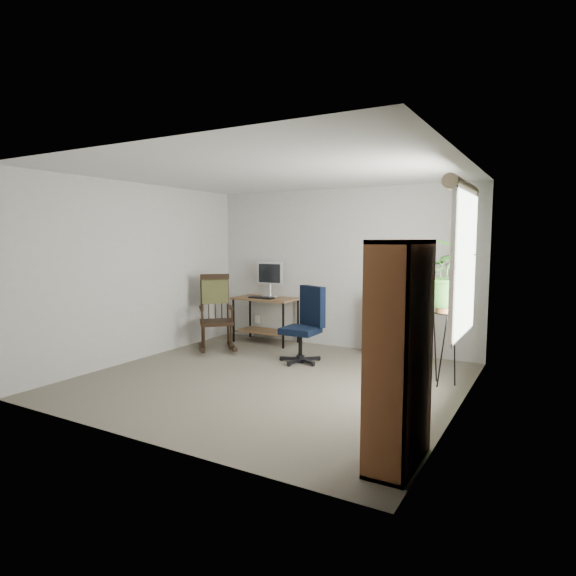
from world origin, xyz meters
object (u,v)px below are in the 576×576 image
Objects in this scene: office_chair at (300,324)px; rocking_chair at (216,312)px; desk at (266,320)px; low_bookshelf at (396,326)px; tall_bookshelf at (400,354)px.

office_chair is 1.44m from rocking_chair.
desk is 1.14× the size of low_bookshelf.
rocking_chair is at bearing -158.16° from office_chair.
office_chair is 1.39m from low_bookshelf.
low_bookshelf is (1.01, 0.95, -0.08)m from office_chair.
low_bookshelf is at bearing 3.30° from desk.
office_chair is at bearing -136.69° from low_bookshelf.
low_bookshelf is (2.44, 0.92, -0.13)m from rocking_chair.
desk is 4.35m from tall_bookshelf.
tall_bookshelf reaches higher than office_chair.
office_chair is at bearing -43.77° from rocking_chair.
tall_bookshelf reaches higher than desk.
rocking_chair reaches higher than desk.
tall_bookshelf is (0.99, -3.16, 0.39)m from low_bookshelf.
desk is 0.88× the size of rocking_chair.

